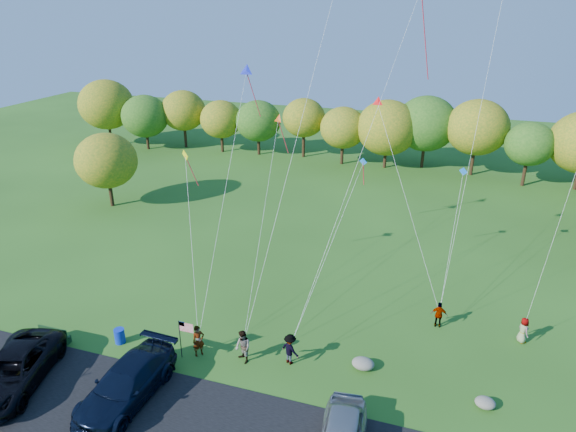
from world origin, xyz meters
name	(u,v)px	position (x,y,z in m)	size (l,w,h in m)	color
ground	(261,379)	(0.00, 0.00, 0.00)	(140.00, 140.00, 0.00)	#275017
treeline	(342,128)	(-4.16, 35.95, 4.73)	(75.28, 27.83, 8.31)	#362113
minivan_dark	(13,370)	(-11.59, -4.32, 0.94)	(2.92, 6.34, 1.76)	black
minivan_navy	(127,384)	(-5.60, -3.37, 0.96)	(2.51, 6.18, 1.79)	black
flyer_a	(198,341)	(-3.90, 0.78, 0.92)	(0.67, 0.44, 1.84)	#4C4C59
flyer_b	(243,347)	(-1.38, 1.01, 0.95)	(0.93, 0.72, 1.91)	#4C4C59
flyer_c	(290,349)	(1.03, 1.71, 0.89)	(1.14, 0.66, 1.77)	#4C4C59
flyer_d	(439,315)	(8.38, 7.64, 0.82)	(0.96, 0.40, 1.65)	#4C4C59
flyer_e	(523,330)	(12.99, 7.63, 0.78)	(0.76, 0.50, 1.56)	#4C4C59
park_bench	(54,334)	(-12.20, -0.81, 0.56)	(1.89, 0.48, 1.04)	#133517
trash_barrel	(120,336)	(-8.69, 0.34, 0.44)	(0.58, 0.58, 0.88)	#0C2ABB
flag_assembly	(184,331)	(-4.46, 0.29, 1.76)	(0.87, 0.57, 2.36)	black
boulder_near	(363,364)	(4.84, 2.50, 0.30)	(1.20, 0.94, 0.60)	gray
boulder_far	(485,403)	(10.92, 1.57, 0.25)	(0.98, 0.81, 0.51)	slate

